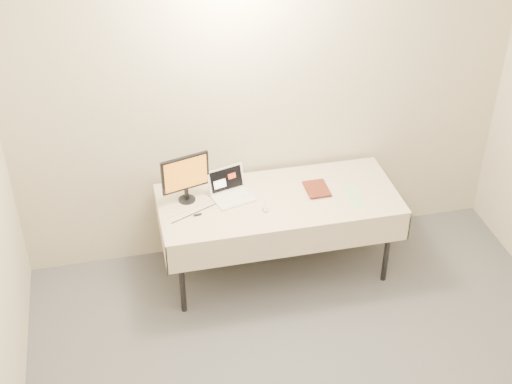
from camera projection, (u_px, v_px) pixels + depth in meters
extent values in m
cube|color=beige|center=(266.00, 101.00, 5.52)|extent=(4.00, 0.10, 2.70)
cylinder|color=black|center=(182.00, 277.00, 5.35)|extent=(0.04, 0.04, 0.69)
cylinder|color=black|center=(387.00, 246.00, 5.64)|extent=(0.04, 0.04, 0.69)
cylinder|color=black|center=(172.00, 230.00, 5.82)|extent=(0.04, 0.04, 0.69)
cylinder|color=black|center=(362.00, 204.00, 6.12)|extent=(0.04, 0.04, 0.69)
cube|color=gray|center=(279.00, 201.00, 5.52)|extent=(1.80, 0.75, 0.04)
cube|color=beige|center=(279.00, 198.00, 5.51)|extent=(1.86, 0.81, 0.01)
cube|color=beige|center=(292.00, 243.00, 5.26)|extent=(1.86, 0.01, 0.25)
cube|color=beige|center=(267.00, 184.00, 5.90)|extent=(1.86, 0.01, 0.25)
cube|color=beige|center=(161.00, 228.00, 5.42)|extent=(0.01, 0.81, 0.25)
cube|color=beige|center=(390.00, 197.00, 5.75)|extent=(0.01, 0.81, 0.25)
cube|color=white|center=(234.00, 198.00, 5.49)|extent=(0.35, 0.28, 0.02)
cube|color=white|center=(226.00, 179.00, 5.53)|extent=(0.31, 0.14, 0.19)
cube|color=black|center=(226.00, 179.00, 5.53)|extent=(0.27, 0.12, 0.16)
cylinder|color=black|center=(187.00, 200.00, 5.48)|extent=(0.16, 0.16, 0.01)
cube|color=black|center=(187.00, 194.00, 5.45)|extent=(0.03, 0.03, 0.09)
cube|color=black|center=(185.00, 173.00, 5.34)|extent=(0.37, 0.12, 0.28)
cube|color=orange|center=(185.00, 173.00, 5.34)|extent=(0.33, 0.09, 0.25)
imported|color=maroon|center=(306.00, 179.00, 5.51)|extent=(0.18, 0.02, 0.24)
cube|color=black|center=(234.00, 178.00, 5.69)|extent=(0.13, 0.07, 0.05)
cube|color=#FF0C22|center=(234.00, 180.00, 5.67)|extent=(0.09, 0.01, 0.02)
ellipsoid|color=#B8B8BB|center=(265.00, 209.00, 5.37)|extent=(0.04, 0.08, 0.02)
cube|color=#B1D7AB|center=(354.00, 197.00, 5.52)|extent=(0.14, 0.31, 0.00)
cube|color=black|center=(198.00, 215.00, 5.32)|extent=(0.06, 0.03, 0.01)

